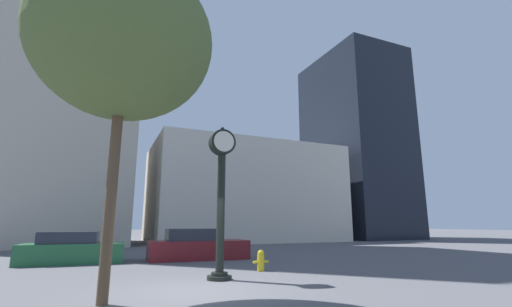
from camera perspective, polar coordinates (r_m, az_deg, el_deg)
The scene contains 9 objects.
ground_plane at distance 9.43m, azimuth -10.02°, elevation -21.67°, with size 200.00×200.00×0.00m, color #515156.
building_tall_tower at distance 38.22m, azimuth -27.48°, elevation 19.48°, with size 11.22×12.00×41.21m.
building_storefront_row at distance 35.58m, azimuth -2.33°, elevation -6.80°, with size 18.17×12.00×9.33m.
building_glass_modern at distance 44.31m, azimuth 16.14°, elevation 1.28°, with size 8.62×12.00×22.45m.
street_clock at distance 11.08m, azimuth -5.83°, elevation -5.91°, with size 0.83×0.76×4.83m.
car_green at distance 17.33m, azimuth -28.27°, elevation -13.94°, with size 4.21×2.10×1.34m.
car_maroon at distance 17.34m, azimuth -9.79°, elevation -14.98°, with size 4.77×2.17×1.44m.
fire_hydrant_near at distance 13.01m, azimuth 0.81°, elevation -17.36°, with size 0.60×0.26×0.74m.
bare_tree at distance 9.36m, azimuth -21.12°, elevation 16.93°, with size 4.28×4.28×7.96m.
Camera 1 is at (-2.29, -9.00, 1.67)m, focal length 24.00 mm.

